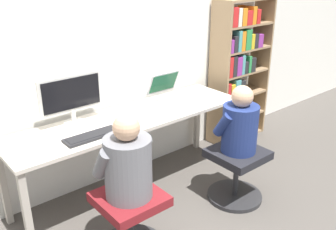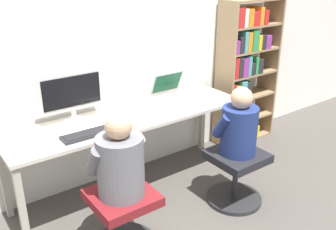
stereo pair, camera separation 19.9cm
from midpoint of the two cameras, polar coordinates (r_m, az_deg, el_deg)
ground_plane at (r=3.41m, az=-0.92°, el=-13.30°), size 14.00×14.00×0.00m
wall_back at (r=3.41m, az=-7.53°, el=10.47°), size 10.00×0.05×2.60m
desk at (r=3.30m, az=-3.95°, el=-1.28°), size 2.19×0.59×0.74m
desktop_monitor at (r=3.15m, az=-12.70°, el=2.98°), size 0.55×0.17×0.41m
laptop at (r=3.69m, az=2.40°, el=3.41°), size 0.35×0.34×0.24m
keyboard at (r=2.94m, az=-10.04°, el=-2.86°), size 0.43×0.14×0.03m
computer_mouse_by_keyboard at (r=3.06m, az=-5.57°, el=-1.40°), size 0.06×0.10×0.04m
office_chair_left at (r=2.81m, az=-4.75°, el=-15.30°), size 0.49×0.49×0.48m
office_chair_right at (r=3.38m, az=11.96°, el=-8.71°), size 0.49×0.49×0.48m
person_at_monitor at (r=2.56m, az=-5.13°, el=-7.10°), size 0.40×0.33×0.61m
person_at_laptop at (r=3.17m, az=12.55°, el=-1.66°), size 0.37×0.31×0.59m
bookshelf at (r=4.32m, az=12.82°, el=6.18°), size 0.74×0.29×1.63m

